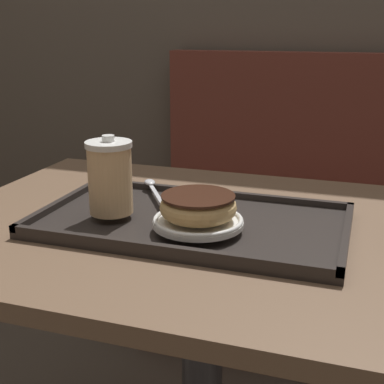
# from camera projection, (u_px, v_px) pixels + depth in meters

# --- Properties ---
(booth_bench) EXTENTS (1.32, 0.44, 1.00)m
(booth_bench) POSITION_uv_depth(u_px,v_px,m) (343.00, 263.00, 1.81)
(booth_bench) COLOR brown
(booth_bench) RESTS_ON ground_plane
(cafe_table) EXTENTS (0.98, 0.71, 0.75)m
(cafe_table) POSITION_uv_depth(u_px,v_px,m) (203.00, 304.00, 1.01)
(cafe_table) COLOR brown
(cafe_table) RESTS_ON ground_plane
(serving_tray) EXTENTS (0.54, 0.31, 0.02)m
(serving_tray) POSITION_uv_depth(u_px,v_px,m) (192.00, 222.00, 0.95)
(serving_tray) COLOR #282321
(serving_tray) RESTS_ON cafe_table
(coffee_cup_front) EXTENTS (0.08, 0.08, 0.14)m
(coffee_cup_front) POSITION_uv_depth(u_px,v_px,m) (110.00, 177.00, 0.93)
(coffee_cup_front) COLOR #E0B784
(coffee_cup_front) RESTS_ON serving_tray
(plate_with_chocolate_donut) EXTENTS (0.15, 0.15, 0.01)m
(plate_with_chocolate_donut) POSITION_uv_depth(u_px,v_px,m) (198.00, 221.00, 0.89)
(plate_with_chocolate_donut) COLOR white
(plate_with_chocolate_donut) RESTS_ON serving_tray
(donut_chocolate_glazed) EXTENTS (0.13, 0.13, 0.04)m
(donut_chocolate_glazed) POSITION_uv_depth(u_px,v_px,m) (198.00, 206.00, 0.88)
(donut_chocolate_glazed) COLOR #DBB270
(donut_chocolate_glazed) RESTS_ON plate_with_chocolate_donut
(spoon) EXTENTS (0.09, 0.14, 0.01)m
(spoon) POSITION_uv_depth(u_px,v_px,m) (152.00, 186.00, 1.09)
(spoon) COLOR silver
(spoon) RESTS_ON serving_tray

